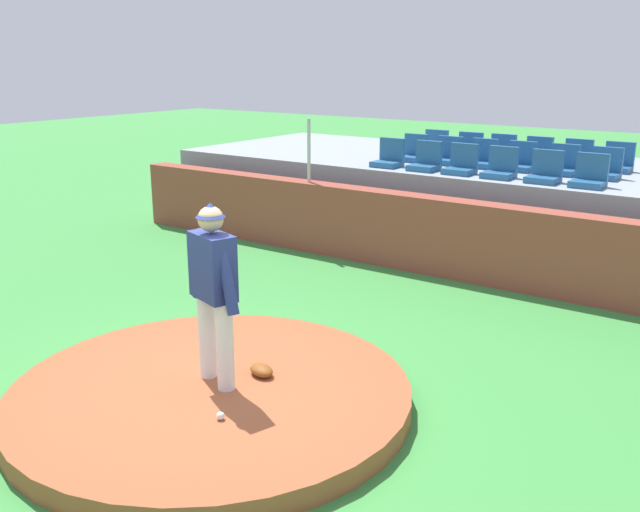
# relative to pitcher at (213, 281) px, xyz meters

# --- Properties ---
(ground_plane) EXTENTS (60.00, 60.00, 0.00)m
(ground_plane) POSITION_rel_pitcher_xyz_m (-0.01, -0.09, -1.27)
(ground_plane) COLOR #3B8D3E
(pitchers_mound) EXTENTS (3.96, 3.96, 0.21)m
(pitchers_mound) POSITION_rel_pitcher_xyz_m (-0.01, -0.09, -1.16)
(pitchers_mound) COLOR #9A5130
(pitchers_mound) RESTS_ON ground_plane
(pitcher) EXTENTS (0.80, 0.40, 1.82)m
(pitcher) POSITION_rel_pitcher_xyz_m (0.00, 0.00, 0.00)
(pitcher) COLOR silver
(pitcher) RESTS_ON pitchers_mound
(baseball) EXTENTS (0.07, 0.07, 0.07)m
(baseball) POSITION_rel_pitcher_xyz_m (0.55, -0.54, -1.02)
(baseball) COLOR white
(baseball) RESTS_ON pitchers_mound
(fielding_glove) EXTENTS (0.35, 0.29, 0.11)m
(fielding_glove) POSITION_rel_pitcher_xyz_m (0.26, 0.38, -1.00)
(fielding_glove) COLOR brown
(fielding_glove) RESTS_ON pitchers_mound
(brick_barrier) EXTENTS (13.16, 0.40, 1.22)m
(brick_barrier) POSITION_rel_pitcher_xyz_m (-0.01, 5.24, -0.66)
(brick_barrier) COLOR brown
(brick_barrier) RESTS_ON ground_plane
(fence_post_left) EXTENTS (0.06, 0.06, 1.10)m
(fence_post_left) POSITION_rel_pitcher_xyz_m (-2.70, 5.24, 0.50)
(fence_post_left) COLOR silver
(fence_post_left) RESTS_ON brick_barrier
(bleacher_platform) EXTENTS (13.10, 4.33, 1.43)m
(bleacher_platform) POSITION_rel_pitcher_xyz_m (-0.01, 8.03, -0.55)
(bleacher_platform) COLOR #8B949C
(bleacher_platform) RESTS_ON ground_plane
(stadium_chair_0) EXTENTS (0.48, 0.44, 0.50)m
(stadium_chair_0) POSITION_rel_pitcher_xyz_m (-1.77, 6.40, 0.32)
(stadium_chair_0) COLOR #24598C
(stadium_chair_0) RESTS_ON bleacher_platform
(stadium_chair_1) EXTENTS (0.48, 0.44, 0.50)m
(stadium_chair_1) POSITION_rel_pitcher_xyz_m (-1.03, 6.40, 0.32)
(stadium_chair_1) COLOR #24598C
(stadium_chair_1) RESTS_ON bleacher_platform
(stadium_chair_2) EXTENTS (0.48, 0.44, 0.50)m
(stadium_chair_2) POSITION_rel_pitcher_xyz_m (-0.37, 6.40, 0.32)
(stadium_chair_2) COLOR #24598C
(stadium_chair_2) RESTS_ON bleacher_platform
(stadium_chair_3) EXTENTS (0.48, 0.44, 0.50)m
(stadium_chair_3) POSITION_rel_pitcher_xyz_m (0.32, 6.40, 0.32)
(stadium_chair_3) COLOR #24598C
(stadium_chair_3) RESTS_ON bleacher_platform
(stadium_chair_4) EXTENTS (0.48, 0.44, 0.50)m
(stadium_chair_4) POSITION_rel_pitcher_xyz_m (1.06, 6.38, 0.32)
(stadium_chair_4) COLOR #24598C
(stadium_chair_4) RESTS_ON bleacher_platform
(stadium_chair_5) EXTENTS (0.48, 0.44, 0.50)m
(stadium_chair_5) POSITION_rel_pitcher_xyz_m (1.74, 6.38, 0.32)
(stadium_chair_5) COLOR #24598C
(stadium_chair_5) RESTS_ON bleacher_platform
(stadium_chair_6) EXTENTS (0.48, 0.44, 0.50)m
(stadium_chair_6) POSITION_rel_pitcher_xyz_m (-1.74, 7.28, 0.32)
(stadium_chair_6) COLOR #24598C
(stadium_chair_6) RESTS_ON bleacher_platform
(stadium_chair_7) EXTENTS (0.48, 0.44, 0.50)m
(stadium_chair_7) POSITION_rel_pitcher_xyz_m (-1.04, 7.29, 0.32)
(stadium_chair_7) COLOR #24598C
(stadium_chair_7) RESTS_ON bleacher_platform
(stadium_chair_8) EXTENTS (0.48, 0.44, 0.50)m
(stadium_chair_8) POSITION_rel_pitcher_xyz_m (-0.37, 7.29, 0.32)
(stadium_chair_8) COLOR #24598C
(stadium_chair_8) RESTS_ON bleacher_platform
(stadium_chair_9) EXTENTS (0.48, 0.44, 0.50)m
(stadium_chair_9) POSITION_rel_pitcher_xyz_m (0.32, 7.30, 0.32)
(stadium_chair_9) COLOR #24598C
(stadium_chair_9) RESTS_ON bleacher_platform
(stadium_chair_10) EXTENTS (0.48, 0.44, 0.50)m
(stadium_chair_10) POSITION_rel_pitcher_xyz_m (1.05, 7.31, 0.32)
(stadium_chair_10) COLOR #24598C
(stadium_chair_10) RESTS_ON bleacher_platform
(stadium_chair_11) EXTENTS (0.48, 0.44, 0.50)m
(stadium_chair_11) POSITION_rel_pitcher_xyz_m (1.73, 7.29, 0.32)
(stadium_chair_11) COLOR #24598C
(stadium_chair_11) RESTS_ON bleacher_platform
(stadium_chair_12) EXTENTS (0.48, 0.44, 0.50)m
(stadium_chair_12) POSITION_rel_pitcher_xyz_m (-1.78, 8.21, 0.32)
(stadium_chair_12) COLOR #24598C
(stadium_chair_12) RESTS_ON bleacher_platform
(stadium_chair_13) EXTENTS (0.48, 0.44, 0.50)m
(stadium_chair_13) POSITION_rel_pitcher_xyz_m (-1.03, 8.17, 0.32)
(stadium_chair_13) COLOR #24598C
(stadium_chair_13) RESTS_ON bleacher_platform
(stadium_chair_14) EXTENTS (0.48, 0.44, 0.50)m
(stadium_chair_14) POSITION_rel_pitcher_xyz_m (-0.38, 8.21, 0.32)
(stadium_chair_14) COLOR #24598C
(stadium_chair_14) RESTS_ON bleacher_platform
(stadium_chair_15) EXTENTS (0.48, 0.44, 0.50)m
(stadium_chair_15) POSITION_rel_pitcher_xyz_m (0.32, 8.18, 0.32)
(stadium_chair_15) COLOR #24598C
(stadium_chair_15) RESTS_ON bleacher_platform
(stadium_chair_16) EXTENTS (0.48, 0.44, 0.50)m
(stadium_chair_16) POSITION_rel_pitcher_xyz_m (1.02, 8.19, 0.32)
(stadium_chair_16) COLOR #24598C
(stadium_chair_16) RESTS_ON bleacher_platform
(stadium_chair_17) EXTENTS (0.48, 0.44, 0.50)m
(stadium_chair_17) POSITION_rel_pitcher_xyz_m (1.72, 8.18, 0.32)
(stadium_chair_17) COLOR #24598C
(stadium_chair_17) RESTS_ON bleacher_platform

